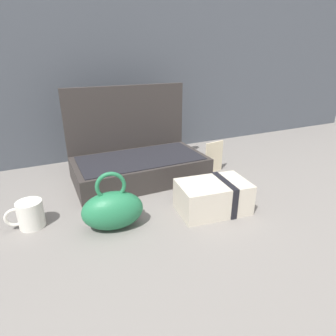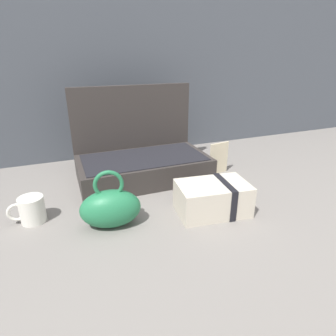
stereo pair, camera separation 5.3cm
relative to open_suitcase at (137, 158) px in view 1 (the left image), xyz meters
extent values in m
plane|color=slate|center=(0.02, -0.25, -0.08)|extent=(6.00, 6.00, 0.00)
cube|color=#332D2B|center=(0.00, -0.04, -0.03)|extent=(0.50, 0.26, 0.09)
cube|color=black|center=(0.00, -0.04, 0.01)|extent=(0.46, 0.24, 0.00)
cube|color=#332D2B|center=(0.00, 0.11, 0.10)|extent=(0.50, 0.02, 0.35)
ellipsoid|color=#237247|center=(-0.19, -0.32, -0.02)|extent=(0.19, 0.12, 0.11)
torus|color=#237247|center=(-0.19, -0.32, 0.05)|extent=(0.09, 0.02, 0.08)
cube|color=beige|center=(0.12, -0.36, -0.03)|extent=(0.23, 0.16, 0.10)
cube|color=black|center=(0.16, -0.36, -0.03)|extent=(0.04, 0.14, 0.10)
cylinder|color=silver|center=(-0.40, -0.21, -0.04)|extent=(0.07, 0.07, 0.08)
torus|color=silver|center=(-0.44, -0.21, -0.04)|extent=(0.06, 0.01, 0.06)
cube|color=beige|center=(0.31, -0.09, -0.01)|extent=(0.09, 0.02, 0.13)
camera|label=1|loc=(-0.34, -1.01, 0.39)|focal=30.21mm
camera|label=2|loc=(-0.29, -1.03, 0.39)|focal=30.21mm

